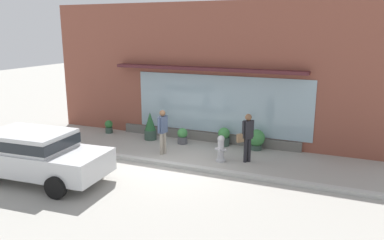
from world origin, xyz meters
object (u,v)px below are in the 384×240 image
object	(u,v)px
parked_car_silver	(34,153)
potted_plant_corner_tall	(256,139)
potted_plant_window_center	(182,136)
potted_plant_window_right	(224,137)
fire_hydrant	(221,148)
potted_plant_trailing_edge	(109,126)
pedestrian_passerby	(163,128)
pedestrian_with_handbag	(247,135)
potted_plant_near_hydrant	(150,127)

from	to	relation	value
parked_car_silver	potted_plant_corner_tall	bearing A→B (deg)	41.82
potted_plant_window_center	potted_plant_window_right	size ratio (longest dim) A/B	0.87
potted_plant_corner_tall	potted_plant_window_right	size ratio (longest dim) A/B	1.08
fire_hydrant	potted_plant_trailing_edge	distance (m)	5.84
potted_plant_corner_tall	potted_plant_window_center	bearing A→B (deg)	-172.47
fire_hydrant	potted_plant_corner_tall	bearing A→B (deg)	65.63
pedestrian_passerby	potted_plant_window_center	bearing A→B (deg)	6.35
parked_car_silver	pedestrian_with_handbag	bearing A→B (deg)	32.93
pedestrian_passerby	potted_plant_window_right	world-z (taller)	pedestrian_passerby
pedestrian_passerby	parked_car_silver	xyz separation A→B (m)	(-2.35, -3.64, -0.10)
pedestrian_passerby	pedestrian_with_handbag	bearing A→B (deg)	-72.25
potted_plant_near_hydrant	pedestrian_passerby	bearing A→B (deg)	-47.37
fire_hydrant	parked_car_silver	world-z (taller)	parked_car_silver
potted_plant_corner_tall	potted_plant_trailing_edge	distance (m)	6.41
fire_hydrant	pedestrian_passerby	world-z (taller)	pedestrian_passerby
parked_car_silver	potted_plant_window_center	distance (m)	5.65
potted_plant_near_hydrant	potted_plant_corner_tall	xyz separation A→B (m)	(4.27, 0.36, -0.12)
potted_plant_window_center	potted_plant_window_right	distance (m)	1.62
parked_car_silver	potted_plant_window_center	world-z (taller)	parked_car_silver
pedestrian_with_handbag	potted_plant_window_right	bearing A→B (deg)	-97.39
pedestrian_passerby	potted_plant_window_center	distance (m)	1.55
pedestrian_passerby	potted_plant_near_hydrant	xyz separation A→B (m)	(-1.32, 1.43, -0.41)
potted_plant_trailing_edge	parked_car_silver	bearing A→B (deg)	-78.08
potted_plant_window_right	fire_hydrant	bearing A→B (deg)	-74.77
parked_car_silver	potted_plant_trailing_edge	xyz separation A→B (m)	(-1.11, 5.25, -0.56)
pedestrian_with_handbag	potted_plant_near_hydrant	xyz separation A→B (m)	(-4.30, 1.09, -0.42)
pedestrian_passerby	potted_plant_trailing_edge	distance (m)	3.87
potted_plant_window_right	pedestrian_with_handbag	bearing A→B (deg)	-48.57
potted_plant_near_hydrant	potted_plant_window_right	xyz separation A→B (m)	(3.00, 0.38, -0.17)
pedestrian_with_handbag	potted_plant_near_hydrant	distance (m)	4.45
parked_car_silver	potted_plant_window_right	bearing A→B (deg)	49.66
potted_plant_window_center	potted_plant_trailing_edge	distance (m)	3.58
potted_plant_trailing_edge	fire_hydrant	bearing A→B (deg)	-15.53
pedestrian_with_handbag	parked_car_silver	world-z (taller)	pedestrian_with_handbag
pedestrian_passerby	potted_plant_trailing_edge	bearing A→B (deg)	76.18
potted_plant_trailing_edge	potted_plant_window_right	xyz separation A→B (m)	(5.14, 0.20, 0.07)
pedestrian_with_handbag	potted_plant_corner_tall	bearing A→B (deg)	-137.80
parked_car_silver	potted_plant_window_right	size ratio (longest dim) A/B	6.15
pedestrian_passerby	potted_plant_trailing_edge	size ratio (longest dim) A/B	2.88
pedestrian_with_handbag	potted_plant_window_center	xyz separation A→B (m)	(-2.86, 1.07, -0.64)
pedestrian_passerby	potted_plant_window_center	size ratio (longest dim) A/B	2.58
potted_plant_window_center	potted_plant_corner_tall	world-z (taller)	potted_plant_corner_tall
fire_hydrant	parked_car_silver	size ratio (longest dim) A/B	0.21
pedestrian_passerby	parked_car_silver	bearing A→B (deg)	158.30
potted_plant_window_center	fire_hydrant	bearing A→B (deg)	-33.74
potted_plant_near_hydrant	potted_plant_window_center	xyz separation A→B (m)	(1.43, -0.02, -0.22)
parked_car_silver	potted_plant_near_hydrant	bearing A→B (deg)	74.64
pedestrian_passerby	potted_plant_window_right	size ratio (longest dim) A/B	2.25
parked_car_silver	potted_plant_trailing_edge	distance (m)	5.39
potted_plant_corner_tall	pedestrian_passerby	bearing A→B (deg)	-148.80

